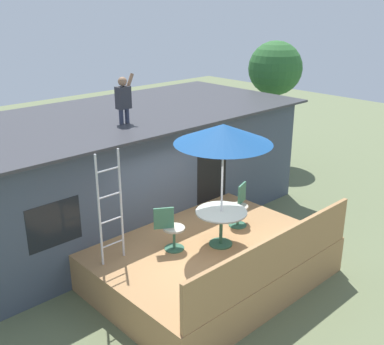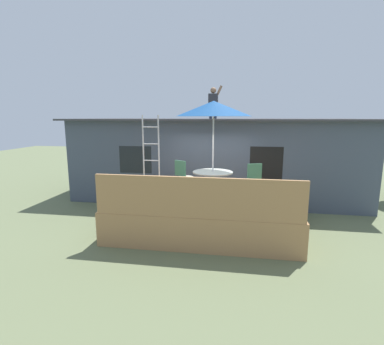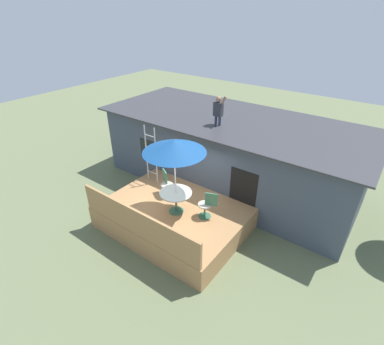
# 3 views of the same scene
# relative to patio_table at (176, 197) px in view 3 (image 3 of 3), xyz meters

# --- Properties ---
(ground_plane) EXTENTS (40.00, 40.00, 0.00)m
(ground_plane) POSITION_rel_patio_table_xyz_m (-0.19, 0.14, -1.39)
(ground_plane) COLOR #66704C
(house) EXTENTS (10.50, 4.50, 2.88)m
(house) POSITION_rel_patio_table_xyz_m (-0.19, 3.73, 0.06)
(house) COLOR #424C5B
(house) RESTS_ON ground
(deck) EXTENTS (4.63, 3.46, 0.80)m
(deck) POSITION_rel_patio_table_xyz_m (-0.19, 0.14, -0.99)
(deck) COLOR #A87A4C
(deck) RESTS_ON ground
(deck_railing) EXTENTS (4.53, 0.08, 0.90)m
(deck_railing) POSITION_rel_patio_table_xyz_m (-0.19, -1.54, -0.14)
(deck_railing) COLOR #A87A4C
(deck_railing) RESTS_ON deck
(patio_table) EXTENTS (1.04, 1.04, 0.74)m
(patio_table) POSITION_rel_patio_table_xyz_m (0.00, 0.00, 0.00)
(patio_table) COLOR #33664C
(patio_table) RESTS_ON deck
(patio_umbrella) EXTENTS (1.90, 1.90, 2.54)m
(patio_umbrella) POSITION_rel_patio_table_xyz_m (-0.00, 0.00, 1.76)
(patio_umbrella) COLOR silver
(patio_umbrella) RESTS_ON deck
(step_ladder) EXTENTS (0.52, 0.04, 2.20)m
(step_ladder) POSITION_rel_patio_table_xyz_m (-1.96, 0.99, 0.51)
(step_ladder) COLOR silver
(step_ladder) RESTS_ON deck
(person_figure) EXTENTS (0.47, 0.20, 1.11)m
(person_figure) POSITION_rel_patio_table_xyz_m (-0.27, 2.82, 2.10)
(person_figure) COLOR #33384C
(person_figure) RESTS_ON house
(patio_chair_left) EXTENTS (0.57, 0.45, 0.92)m
(patio_chair_left) POSITION_rel_patio_table_xyz_m (-0.88, 0.55, -0.13)
(patio_chair_left) COLOR #33664C
(patio_chair_left) RESTS_ON deck
(patio_chair_right) EXTENTS (0.60, 0.44, 0.92)m
(patio_chair_right) POSITION_rel_patio_table_xyz_m (0.96, 0.36, -0.13)
(patio_chair_right) COLOR #33664C
(patio_chair_right) RESTS_ON deck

